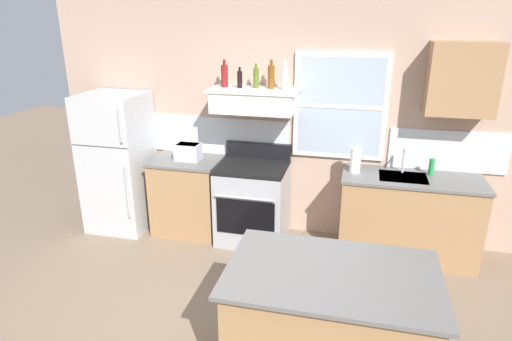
{
  "coord_description": "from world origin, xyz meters",
  "views": [
    {
      "loc": [
        0.86,
        -2.59,
        2.51
      ],
      "look_at": [
        -0.05,
        1.2,
        1.1
      ],
      "focal_mm": 30.79,
      "sensor_mm": 36.0,
      "label": 1
    }
  ],
  "objects_px": {
    "paper_towel_roll": "(355,160)",
    "bottle_balsamic_dark": "(240,79)",
    "toaster": "(188,152)",
    "kitchen_island": "(329,328)",
    "bottle_clear_tall": "(285,78)",
    "dish_soap_bottle": "(431,167)",
    "stove_range": "(253,202)",
    "bottle_amber_wine": "(271,76)",
    "bottle_olive_oil_square": "(256,78)",
    "bottle_red_label_wine": "(225,76)",
    "refrigerator": "(118,162)"
  },
  "relations": [
    {
      "from": "refrigerator",
      "to": "paper_towel_roll",
      "type": "height_order",
      "value": "refrigerator"
    },
    {
      "from": "bottle_red_label_wine",
      "to": "paper_towel_roll",
      "type": "relative_size",
      "value": 1.08
    },
    {
      "from": "bottle_olive_oil_square",
      "to": "dish_soap_bottle",
      "type": "relative_size",
      "value": 1.42
    },
    {
      "from": "bottle_amber_wine",
      "to": "paper_towel_roll",
      "type": "height_order",
      "value": "bottle_amber_wine"
    },
    {
      "from": "stove_range",
      "to": "kitchen_island",
      "type": "bearing_deg",
      "value": -62.11
    },
    {
      "from": "refrigerator",
      "to": "paper_towel_roll",
      "type": "relative_size",
      "value": 6.08
    },
    {
      "from": "toaster",
      "to": "bottle_red_label_wine",
      "type": "distance_m",
      "value": 0.96
    },
    {
      "from": "bottle_olive_oil_square",
      "to": "paper_towel_roll",
      "type": "height_order",
      "value": "bottle_olive_oil_square"
    },
    {
      "from": "toaster",
      "to": "bottle_clear_tall",
      "type": "distance_m",
      "value": 1.39
    },
    {
      "from": "refrigerator",
      "to": "bottle_clear_tall",
      "type": "xyz_separation_m",
      "value": [
        1.97,
        0.12,
        1.05
      ]
    },
    {
      "from": "bottle_olive_oil_square",
      "to": "bottle_clear_tall",
      "type": "bearing_deg",
      "value": -7.31
    },
    {
      "from": "bottle_red_label_wine",
      "to": "kitchen_island",
      "type": "xyz_separation_m",
      "value": [
        1.36,
        -2.05,
        -1.41
      ]
    },
    {
      "from": "bottle_clear_tall",
      "to": "refrigerator",
      "type": "bearing_deg",
      "value": -176.54
    },
    {
      "from": "stove_range",
      "to": "bottle_olive_oil_square",
      "type": "bearing_deg",
      "value": 86.9
    },
    {
      "from": "bottle_clear_tall",
      "to": "bottle_balsamic_dark",
      "type": "bearing_deg",
      "value": 179.32
    },
    {
      "from": "stove_range",
      "to": "bottle_amber_wine",
      "type": "distance_m",
      "value": 1.42
    },
    {
      "from": "refrigerator",
      "to": "bottle_balsamic_dark",
      "type": "xyz_separation_m",
      "value": [
        1.49,
        0.13,
        1.02
      ]
    },
    {
      "from": "dish_soap_bottle",
      "to": "bottle_red_label_wine",
      "type": "bearing_deg",
      "value": -179.52
    },
    {
      "from": "paper_towel_roll",
      "to": "kitchen_island",
      "type": "height_order",
      "value": "paper_towel_roll"
    },
    {
      "from": "refrigerator",
      "to": "kitchen_island",
      "type": "relative_size",
      "value": 1.17
    },
    {
      "from": "kitchen_island",
      "to": "bottle_clear_tall",
      "type": "bearing_deg",
      "value": 109.02
    },
    {
      "from": "stove_range",
      "to": "bottle_balsamic_dark",
      "type": "height_order",
      "value": "bottle_balsamic_dark"
    },
    {
      "from": "toaster",
      "to": "bottle_red_label_wine",
      "type": "height_order",
      "value": "bottle_red_label_wine"
    },
    {
      "from": "bottle_balsamic_dark",
      "to": "paper_towel_roll",
      "type": "relative_size",
      "value": 0.82
    },
    {
      "from": "stove_range",
      "to": "dish_soap_bottle",
      "type": "distance_m",
      "value": 1.96
    },
    {
      "from": "bottle_amber_wine",
      "to": "kitchen_island",
      "type": "bearing_deg",
      "value": -67.66
    },
    {
      "from": "bottle_clear_tall",
      "to": "dish_soap_bottle",
      "type": "bearing_deg",
      "value": 1.51
    },
    {
      "from": "bottle_olive_oil_square",
      "to": "kitchen_island",
      "type": "xyz_separation_m",
      "value": [
        1.02,
        -2.07,
        -1.4
      ]
    },
    {
      "from": "bottle_amber_wine",
      "to": "stove_range",
      "type": "bearing_deg",
      "value": -140.7
    },
    {
      "from": "bottle_red_label_wine",
      "to": "bottle_clear_tall",
      "type": "height_order",
      "value": "bottle_clear_tall"
    },
    {
      "from": "stove_range",
      "to": "toaster",
      "type": "bearing_deg",
      "value": 178.55
    },
    {
      "from": "stove_range",
      "to": "bottle_clear_tall",
      "type": "height_order",
      "value": "bottle_clear_tall"
    },
    {
      "from": "bottle_red_label_wine",
      "to": "dish_soap_bottle",
      "type": "relative_size",
      "value": 1.62
    },
    {
      "from": "toaster",
      "to": "kitchen_island",
      "type": "height_order",
      "value": "toaster"
    },
    {
      "from": "toaster",
      "to": "dish_soap_bottle",
      "type": "height_order",
      "value": "toaster"
    },
    {
      "from": "toaster",
      "to": "bottle_balsamic_dark",
      "type": "relative_size",
      "value": 1.34
    },
    {
      "from": "kitchen_island",
      "to": "paper_towel_roll",
      "type": "bearing_deg",
      "value": 87.52
    },
    {
      "from": "bottle_amber_wine",
      "to": "paper_towel_roll",
      "type": "relative_size",
      "value": 1.11
    },
    {
      "from": "bottle_olive_oil_square",
      "to": "kitchen_island",
      "type": "bearing_deg",
      "value": -63.86
    },
    {
      "from": "bottle_balsamic_dark",
      "to": "bottle_amber_wine",
      "type": "distance_m",
      "value": 0.34
    },
    {
      "from": "toaster",
      "to": "bottle_olive_oil_square",
      "type": "bearing_deg",
      "value": 8.66
    },
    {
      "from": "refrigerator",
      "to": "bottle_balsamic_dark",
      "type": "relative_size",
      "value": 7.42
    },
    {
      "from": "bottle_olive_oil_square",
      "to": "bottle_amber_wine",
      "type": "bearing_deg",
      "value": 1.1
    },
    {
      "from": "bottle_red_label_wine",
      "to": "toaster",
      "type": "bearing_deg",
      "value": -166.88
    },
    {
      "from": "bottle_clear_tall",
      "to": "dish_soap_bottle",
      "type": "distance_m",
      "value": 1.78
    },
    {
      "from": "paper_towel_roll",
      "to": "bottle_balsamic_dark",
      "type": "bearing_deg",
      "value": 177.08
    },
    {
      "from": "paper_towel_roll",
      "to": "bottle_olive_oil_square",
      "type": "bearing_deg",
      "value": 174.83
    },
    {
      "from": "kitchen_island",
      "to": "bottle_amber_wine",
      "type": "bearing_deg",
      "value": 112.34
    },
    {
      "from": "bottle_balsamic_dark",
      "to": "refrigerator",
      "type": "bearing_deg",
      "value": -175.19
    },
    {
      "from": "bottle_olive_oil_square",
      "to": "paper_towel_roll",
      "type": "xyz_separation_m",
      "value": [
        1.1,
        -0.1,
        -0.81
      ]
    }
  ]
}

